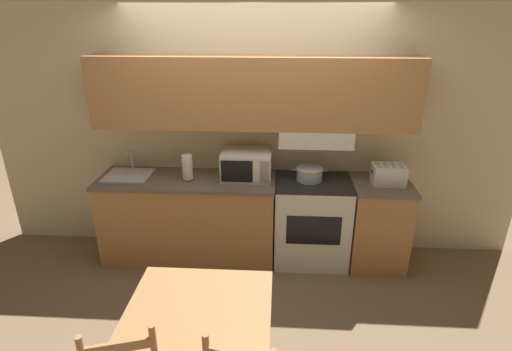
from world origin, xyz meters
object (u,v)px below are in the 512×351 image
(paper_towel_roll, at_px, (187,167))
(sink_basin, at_px, (128,175))
(cooking_pot, at_px, (309,173))
(toaster, at_px, (388,174))
(stove_range, at_px, (311,221))
(dining_table, at_px, (200,323))
(microwave, at_px, (247,164))

(paper_towel_roll, bearing_deg, sink_basin, 177.63)
(cooking_pot, height_order, toaster, toaster)
(stove_range, distance_m, toaster, 0.89)
(sink_basin, height_order, paper_towel_roll, paper_towel_roll)
(toaster, xyz_separation_m, dining_table, (-1.51, -1.67, -0.34))
(sink_basin, bearing_deg, toaster, -0.40)
(cooking_pot, relative_size, dining_table, 0.39)
(sink_basin, bearing_deg, stove_range, 0.31)
(stove_range, relative_size, paper_towel_roll, 3.55)
(stove_range, relative_size, sink_basin, 2.01)
(microwave, distance_m, toaster, 1.36)
(cooking_pot, distance_m, sink_basin, 1.80)
(stove_range, xyz_separation_m, cooking_pot, (-0.04, 0.02, 0.52))
(cooking_pot, height_order, microwave, microwave)
(stove_range, bearing_deg, toaster, -2.27)
(microwave, distance_m, sink_basin, 1.19)
(toaster, bearing_deg, stove_range, 177.73)
(paper_towel_roll, bearing_deg, microwave, 8.34)
(cooking_pot, relative_size, paper_towel_roll, 1.36)
(stove_range, xyz_separation_m, microwave, (-0.66, 0.05, 0.58))
(toaster, height_order, paper_towel_roll, paper_towel_roll)
(stove_range, distance_m, microwave, 0.88)
(cooking_pot, distance_m, toaster, 0.75)
(stove_range, height_order, sink_basin, sink_basin)
(stove_range, relative_size, dining_table, 1.02)
(toaster, bearing_deg, microwave, 176.80)
(microwave, height_order, toaster, microwave)
(cooking_pot, xyz_separation_m, dining_table, (-0.77, -1.72, -0.32))
(toaster, distance_m, paper_towel_roll, 1.93)
(cooking_pot, xyz_separation_m, sink_basin, (-1.80, -0.03, -0.05))
(sink_basin, distance_m, dining_table, 2.00)
(toaster, distance_m, dining_table, 2.28)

